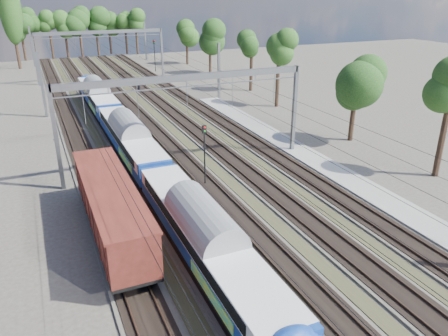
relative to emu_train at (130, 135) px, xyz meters
name	(u,v)px	position (x,y,z in m)	size (l,w,h in m)	color
track_bed	(149,126)	(4.50, 10.34, -2.43)	(21.00, 130.00, 0.34)	#47423A
platform	(358,185)	(16.50, -14.66, -2.38)	(3.00, 70.00, 0.30)	gray
catenary	(134,65)	(4.83, 18.03, 3.87)	(25.65, 130.00, 9.00)	slate
tree_belt	(116,28)	(10.33, 58.93, 5.51)	(38.85, 99.14, 11.47)	black
poplar	(10,10)	(-10.00, 63.34, 9.36)	(4.40, 4.40, 19.04)	black
emu_train	(130,135)	(0.00, 0.00, 0.00)	(2.93, 62.07, 4.29)	black
freight_boxcar	(111,207)	(-4.50, -14.43, -0.19)	(3.08, 14.87, 3.84)	black
worker	(139,86)	(8.12, 30.64, -1.54)	(0.72, 0.47, 1.97)	black
signal_near	(205,148)	(4.45, -8.96, 0.94)	(0.36, 0.33, 5.48)	black
signal_far	(154,52)	(15.88, 48.48, 1.50)	(0.44, 0.41, 6.37)	black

